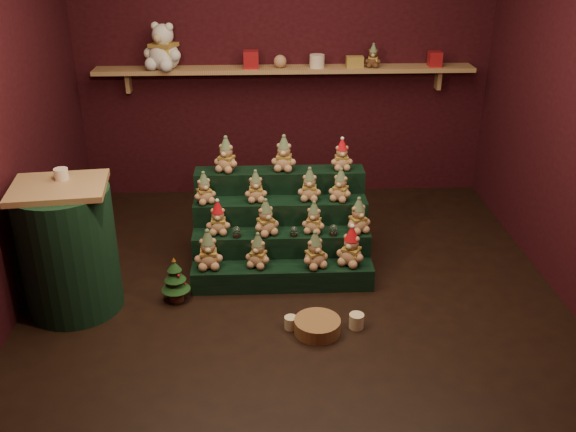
{
  "coord_description": "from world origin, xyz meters",
  "views": [
    {
      "loc": [
        -0.23,
        -4.22,
        2.62
      ],
      "look_at": [
        -0.04,
        0.25,
        0.52
      ],
      "focal_mm": 40.0,
      "sensor_mm": 36.0,
      "label": 1
    }
  ],
  "objects_px": {
    "snow_globe_b": "(294,231)",
    "mini_christmas_tree": "(175,280)",
    "mug_left": "(291,323)",
    "wicker_basket": "(317,326)",
    "riser_tier_front": "(283,277)",
    "white_bear": "(163,40)",
    "side_table": "(68,249)",
    "brown_bear": "(373,56)",
    "snow_globe_a": "(237,232)",
    "snow_globe_c": "(333,230)",
    "mug_right": "(356,321)"
  },
  "relations": [
    {
      "from": "riser_tier_front",
      "to": "wicker_basket",
      "type": "bearing_deg",
      "value": -70.41
    },
    {
      "from": "side_table",
      "to": "snow_globe_b",
      "type": "bearing_deg",
      "value": 6.11
    },
    {
      "from": "riser_tier_front",
      "to": "brown_bear",
      "type": "bearing_deg",
      "value": 62.56
    },
    {
      "from": "snow_globe_c",
      "to": "riser_tier_front",
      "type": "bearing_deg",
      "value": -158.35
    },
    {
      "from": "snow_globe_c",
      "to": "brown_bear",
      "type": "height_order",
      "value": "brown_bear"
    },
    {
      "from": "snow_globe_b",
      "to": "side_table",
      "type": "xyz_separation_m",
      "value": [
        -1.62,
        -0.37,
        0.08
      ]
    },
    {
      "from": "snow_globe_a",
      "to": "wicker_basket",
      "type": "height_order",
      "value": "snow_globe_a"
    },
    {
      "from": "snow_globe_c",
      "to": "mug_right",
      "type": "relative_size",
      "value": 0.86
    },
    {
      "from": "mug_left",
      "to": "mug_right",
      "type": "relative_size",
      "value": 0.86
    },
    {
      "from": "side_table",
      "to": "mug_left",
      "type": "bearing_deg",
      "value": -19.27
    },
    {
      "from": "mug_left",
      "to": "wicker_basket",
      "type": "bearing_deg",
      "value": -17.54
    },
    {
      "from": "snow_globe_a",
      "to": "wicker_basket",
      "type": "relative_size",
      "value": 0.28
    },
    {
      "from": "side_table",
      "to": "brown_bear",
      "type": "distance_m",
      "value": 3.29
    },
    {
      "from": "snow_globe_a",
      "to": "mug_left",
      "type": "relative_size",
      "value": 1.0
    },
    {
      "from": "snow_globe_c",
      "to": "side_table",
      "type": "bearing_deg",
      "value": -169.29
    },
    {
      "from": "wicker_basket",
      "to": "white_bear",
      "type": "distance_m",
      "value": 3.1
    },
    {
      "from": "snow_globe_b",
      "to": "brown_bear",
      "type": "distance_m",
      "value": 2.08
    },
    {
      "from": "brown_bear",
      "to": "mug_right",
      "type": "bearing_deg",
      "value": -88.48
    },
    {
      "from": "snow_globe_a",
      "to": "snow_globe_c",
      "type": "relative_size",
      "value": 1.0
    },
    {
      "from": "brown_bear",
      "to": "wicker_basket",
      "type": "bearing_deg",
      "value": -94.61
    },
    {
      "from": "side_table",
      "to": "white_bear",
      "type": "xyz_separation_m",
      "value": [
        0.5,
        1.98,
        1.11
      ]
    },
    {
      "from": "snow_globe_b",
      "to": "side_table",
      "type": "height_order",
      "value": "side_table"
    },
    {
      "from": "mug_left",
      "to": "riser_tier_front",
      "type": "bearing_deg",
      "value": 93.83
    },
    {
      "from": "mini_christmas_tree",
      "to": "mug_left",
      "type": "distance_m",
      "value": 0.94
    },
    {
      "from": "snow_globe_a",
      "to": "side_table",
      "type": "xyz_separation_m",
      "value": [
        -1.18,
        -0.37,
        0.07
      ]
    },
    {
      "from": "snow_globe_b",
      "to": "mug_left",
      "type": "distance_m",
      "value": 0.8
    },
    {
      "from": "snow_globe_b",
      "to": "mug_left",
      "type": "bearing_deg",
      "value": -94.54
    },
    {
      "from": "side_table",
      "to": "wicker_basket",
      "type": "distance_m",
      "value": 1.85
    },
    {
      "from": "mini_christmas_tree",
      "to": "wicker_basket",
      "type": "relative_size",
      "value": 1.13
    },
    {
      "from": "white_bear",
      "to": "brown_bear",
      "type": "relative_size",
      "value": 2.51
    },
    {
      "from": "riser_tier_front",
      "to": "snow_globe_c",
      "type": "distance_m",
      "value": 0.54
    },
    {
      "from": "riser_tier_front",
      "to": "wicker_basket",
      "type": "relative_size",
      "value": 4.34
    },
    {
      "from": "wicker_basket",
      "to": "white_bear",
      "type": "height_order",
      "value": "white_bear"
    },
    {
      "from": "snow_globe_a",
      "to": "snow_globe_b",
      "type": "xyz_separation_m",
      "value": [
        0.44,
        0.0,
        -0.0
      ]
    },
    {
      "from": "snow_globe_b",
      "to": "mini_christmas_tree",
      "type": "distance_m",
      "value": 0.98
    },
    {
      "from": "snow_globe_b",
      "to": "riser_tier_front",
      "type": "bearing_deg",
      "value": -120.54
    },
    {
      "from": "snow_globe_a",
      "to": "side_table",
      "type": "distance_m",
      "value": 1.24
    },
    {
      "from": "mug_left",
      "to": "mug_right",
      "type": "xyz_separation_m",
      "value": [
        0.46,
        -0.01,
        0.01
      ]
    },
    {
      "from": "wicker_basket",
      "to": "white_bear",
      "type": "relative_size",
      "value": 0.6
    },
    {
      "from": "riser_tier_front",
      "to": "mini_christmas_tree",
      "type": "xyz_separation_m",
      "value": [
        -0.8,
        -0.16,
        0.09
      ]
    },
    {
      "from": "snow_globe_c",
      "to": "wicker_basket",
      "type": "xyz_separation_m",
      "value": [
        -0.18,
        -0.78,
        -0.36
      ]
    },
    {
      "from": "snow_globe_c",
      "to": "white_bear",
      "type": "distance_m",
      "value": 2.46
    },
    {
      "from": "riser_tier_front",
      "to": "white_bear",
      "type": "relative_size",
      "value": 2.62
    },
    {
      "from": "snow_globe_b",
      "to": "wicker_basket",
      "type": "distance_m",
      "value": 0.86
    },
    {
      "from": "white_bear",
      "to": "brown_bear",
      "type": "distance_m",
      "value": 1.96
    },
    {
      "from": "snow_globe_b",
      "to": "mini_christmas_tree",
      "type": "xyz_separation_m",
      "value": [
        -0.9,
        -0.32,
        -0.22
      ]
    },
    {
      "from": "mug_left",
      "to": "white_bear",
      "type": "height_order",
      "value": "white_bear"
    },
    {
      "from": "snow_globe_b",
      "to": "mug_right",
      "type": "relative_size",
      "value": 0.78
    },
    {
      "from": "mug_right",
      "to": "riser_tier_front",
      "type": "bearing_deg",
      "value": 131.3
    },
    {
      "from": "snow_globe_a",
      "to": "mug_right",
      "type": "xyz_separation_m",
      "value": [
        0.85,
        -0.73,
        -0.35
      ]
    }
  ]
}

